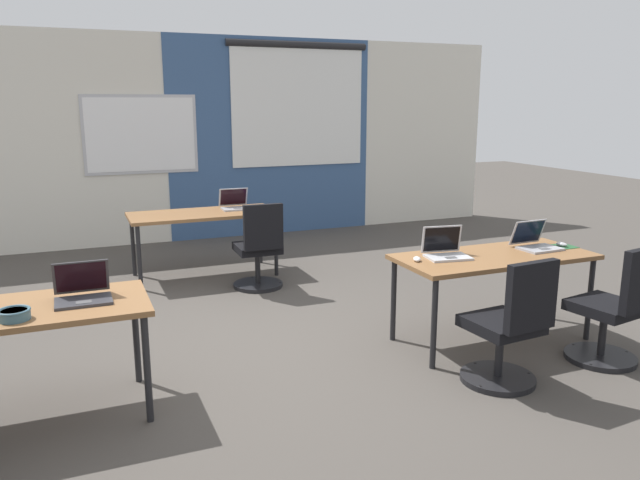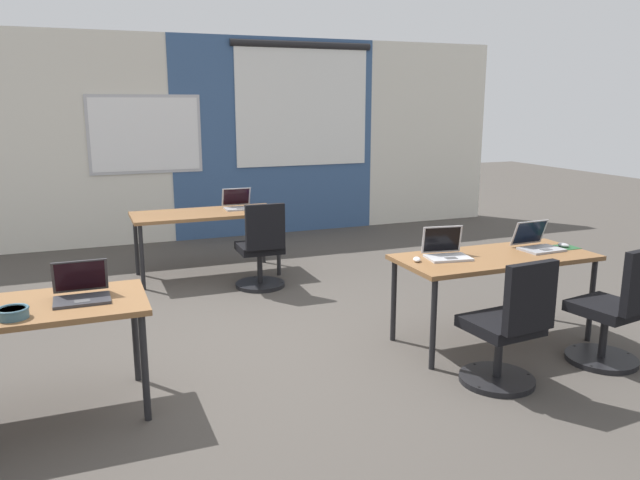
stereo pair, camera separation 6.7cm
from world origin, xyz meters
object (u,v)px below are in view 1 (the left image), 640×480
object	(u,v)px
mouse_far_right	(260,206)
snack_bowl	(14,314)
laptop_near_left_inner	(83,292)
chair_near_right_end	(614,315)
desk_near_right	(494,262)
mouse_near_right_inner	(417,259)
desk_near_left	(8,319)
chair_far_right	(259,253)
laptop_near_right_inner	(446,251)
chair_near_right_inner	(508,333)
laptop_near_right_end	(536,243)
desk_far_center	(203,218)
laptop_far_right	(236,204)
mouse_near_right_end	(562,244)

from	to	relation	value
mouse_far_right	snack_bowl	world-z (taller)	snack_bowl
laptop_near_left_inner	chair_near_right_end	xyz separation A→B (m)	(3.61, -0.75, -0.39)
desk_near_right	mouse_near_right_inner	xyz separation A→B (m)	(-0.68, 0.06, 0.08)
desk_near_left	laptop_near_left_inner	distance (m)	0.43
laptop_near_left_inner	desk_near_right	bearing A→B (deg)	-0.59
chair_far_right	laptop_near_right_inner	bearing A→B (deg)	116.22
chair_near_right_end	chair_near_right_inner	xyz separation A→B (m)	(-0.96, -0.00, 0.00)
chair_near_right_end	laptop_near_left_inner	bearing A→B (deg)	-21.25
laptop_near_right_end	mouse_near_right_inner	distance (m)	1.13
desk_near_left	desk_far_center	xyz separation A→B (m)	(1.75, 2.80, 0.00)
desk_far_center	chair_near_right_inner	size ratio (longest dim) A/B	1.74
desk_far_center	chair_far_right	world-z (taller)	chair_far_right
laptop_near_right_inner	laptop_far_right	distance (m)	2.97
desk_near_left	snack_bowl	bearing A→B (deg)	-75.72
desk_near_right	laptop_far_right	bearing A→B (deg)	115.09
mouse_near_right_inner	snack_bowl	distance (m)	2.78
chair_near_right_inner	chair_far_right	world-z (taller)	same
laptop_near_right_inner	desk_far_center	bearing A→B (deg)	124.96
chair_near_right_inner	chair_near_right_end	bearing A→B (deg)	175.17
desk_far_center	mouse_near_right_inner	xyz separation A→B (m)	(1.07, -2.74, 0.08)
mouse_near_right_end	chair_near_right_inner	distance (m)	1.39
laptop_near_right_inner	mouse_near_right_inner	xyz separation A→B (m)	(-0.28, -0.03, -0.03)
desk_near_right	mouse_near_right_end	world-z (taller)	mouse_near_right_end
mouse_near_right_end	chair_far_right	world-z (taller)	chair_far_right
laptop_near_right_inner	mouse_near_right_inner	size ratio (longest dim) A/B	3.20
chair_near_right_inner	mouse_far_right	world-z (taller)	chair_near_right_inner
mouse_near_right_inner	mouse_far_right	bearing A→B (deg)	98.20
desk_near_left	mouse_near_right_inner	size ratio (longest dim) A/B	14.01
desk_near_left	chair_near_right_end	size ratio (longest dim) A/B	1.74
laptop_near_left_inner	mouse_near_right_end	size ratio (longest dim) A/B	2.94
desk_near_right	snack_bowl	size ratio (longest dim) A/B	9.01
desk_near_right	chair_far_right	xyz separation A→B (m)	(-1.33, 2.09, -0.28)
desk_near_left	mouse_far_right	bearing A→B (deg)	49.74
mouse_near_right_end	chair_far_right	bearing A→B (deg)	134.32
laptop_near_right_end	mouse_far_right	size ratio (longest dim) A/B	3.18
mouse_far_right	chair_far_right	distance (m)	0.88
laptop_near_right_end	laptop_near_right_inner	size ratio (longest dim) A/B	0.94
laptop_near_right_end	chair_far_right	distance (m)	2.74
desk_near_left	laptop_near_right_inner	size ratio (longest dim) A/B	4.37
desk_near_right	laptop_near_right_inner	distance (m)	0.43
chair_near_right_end	snack_bowl	distance (m)	4.03
mouse_near_right_inner	desk_far_center	bearing A→B (deg)	111.29
laptop_near_right_inner	mouse_far_right	bearing A→B (deg)	112.39
desk_near_left	mouse_near_right_inner	world-z (taller)	mouse_near_right_inner
chair_far_right	snack_bowl	distance (m)	3.14
snack_bowl	chair_far_right	bearing A→B (deg)	47.29
snack_bowl	laptop_far_right	bearing A→B (deg)	56.04
desk_far_center	laptop_near_left_inner	distance (m)	3.08
chair_far_right	snack_bowl	bearing A→B (deg)	48.66
chair_near_right_end	snack_bowl	bearing A→B (deg)	-17.02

